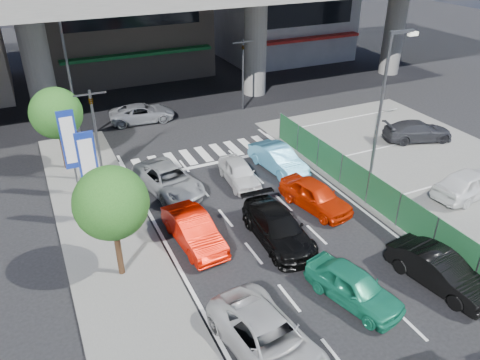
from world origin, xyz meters
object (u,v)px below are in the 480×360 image
sedan_black_mid (278,228)px  parked_sedan_white (470,183)px  signboard_far (70,143)px  parked_sedan_dgrey (418,131)px  tree_far (56,113)px  traffic_cone (377,199)px  kei_truck_front_right (278,159)px  taxi_orange_left (194,230)px  taxi_orange_right (315,196)px  street_lamp_right (385,97)px  sedan_white_mid_left (268,339)px  traffic_light_right (243,57)px  tree_near (111,203)px  hatch_black_mid_right (440,270)px  street_lamp_left (71,69)px  traffic_light_left (93,114)px  crossing_wagon_silver (142,113)px  taxi_teal_mid (354,286)px  wagon_silver_front_left (168,180)px  signboard_near (89,167)px  sedan_white_front_mid (239,172)px

sedan_black_mid → parked_sedan_white: 10.74m
signboard_far → parked_sedan_dgrey: (20.77, -2.00, -2.37)m
tree_far → traffic_cone: (13.40, -10.76, -2.95)m
kei_truck_front_right → tree_far: bearing=147.8°
taxi_orange_left → taxi_orange_right: (6.42, 0.24, 0.00)m
street_lamp_right → sedan_white_mid_left: bearing=-143.4°
traffic_light_right → tree_near: size_ratio=1.08×
hatch_black_mid_right → traffic_cone: (1.59, 5.53, -0.25)m
street_lamp_right → street_lamp_left: bearing=138.4°
traffic_light_right → sedan_black_mid: 16.96m
signboard_far → tree_far: size_ratio=0.98×
sedan_white_mid_left → parked_sedan_dgrey: 19.99m
traffic_light_left → crossing_wagon_silver: bearing=61.5°
taxi_teal_mid → parked_sedan_white: 10.64m
tree_near → parked_sedan_dgrey: (20.17, 5.00, -2.69)m
traffic_light_right → hatch_black_mid_right: 21.09m
wagon_silver_front_left → taxi_orange_left: bearing=-106.7°
sedan_black_mid → crossing_wagon_silver: 16.54m
traffic_light_left → taxi_orange_left: (2.55, -7.26, -3.25)m
traffic_light_right → sedan_white_mid_left: traffic_light_right is taller
parked_sedan_white → signboard_near: bearing=66.3°
street_lamp_left → sedan_white_front_mid: 12.11m
signboard_near → traffic_cone: size_ratio=6.26×
street_lamp_left → sedan_white_front_mid: size_ratio=2.20×
traffic_cone → crossing_wagon_silver: bearing=115.2°
signboard_near → street_lamp_right: bearing=-7.9°
traffic_light_right → street_lamp_left: bearing=-175.2°
hatch_black_mid_right → parked_sedan_white: parked_sedan_white is taller
signboard_far → parked_sedan_dgrey: size_ratio=1.07×
signboard_near → sedan_white_front_mid: signboard_near is taller
wagon_silver_front_left → taxi_teal_mid: bearing=-82.8°
taxi_teal_mid → sedan_white_mid_left: bearing=177.2°
tree_near → sedan_white_front_mid: 9.34m
taxi_orange_right → sedan_white_front_mid: 4.53m
tree_near → taxi_teal_mid: (7.48, -5.08, -2.72)m
sedan_white_front_mid → street_lamp_left: bearing=131.1°
street_lamp_left → crossing_wagon_silver: size_ratio=1.77×
taxi_orange_left → parked_sedan_dgrey: taxi_orange_left is taller
street_lamp_left → sedan_black_mid: (6.10, -14.64, -4.08)m
sedan_white_mid_left → hatch_black_mid_right: size_ratio=1.17×
signboard_far → traffic_cone: size_ratio=6.26×
tree_near → taxi_orange_right: bearing=5.8°
taxi_orange_right → wagon_silver_front_left: 7.61m
taxi_orange_left → parked_sedan_dgrey: 17.35m
traffic_light_left → kei_truck_front_right: traffic_light_left is taller
street_lamp_left → kei_truck_front_right: size_ratio=1.91×
traffic_light_left → signboard_near: bearing=-104.0°
signboard_far → parked_sedan_dgrey: 21.00m
signboard_near → taxi_orange_right: (9.98, -3.01, -2.37)m
street_lamp_right → taxi_orange_right: (-4.40, -1.01, -4.08)m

